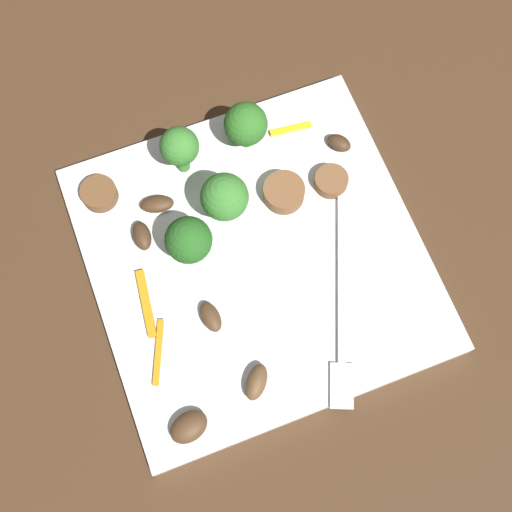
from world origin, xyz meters
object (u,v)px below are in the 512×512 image
(mushroom_0, at_px, (256,382))
(pepper_strip_3, at_px, (146,304))
(mushroom_2, at_px, (189,427))
(broccoli_floret_0, at_px, (225,197))
(mushroom_3, at_px, (157,204))
(plate, at_px, (256,259))
(sausage_slice_2, at_px, (331,181))
(sausage_slice_0, at_px, (284,192))
(sausage_slice_1, at_px, (99,194))
(broccoli_floret_3, at_px, (180,147))
(pepper_strip_0, at_px, (158,352))
(broccoli_floret_1, at_px, (246,125))
(fork, at_px, (341,311))
(broccoli_floret_2, at_px, (189,240))
(mushroom_1, at_px, (339,143))
(mushroom_4, at_px, (211,317))
(mushroom_5, at_px, (142,236))
(pepper_strip_1, at_px, (291,129))

(mushroom_0, distance_m, pepper_strip_3, 0.11)
(mushroom_0, bearing_deg, mushroom_2, -77.57)
(broccoli_floret_0, relative_size, mushroom_3, 1.98)
(plate, relative_size, sausage_slice_2, 9.42)
(mushroom_3, bearing_deg, sausage_slice_0, 74.19)
(sausage_slice_1, bearing_deg, mushroom_2, 2.16)
(broccoli_floret_3, bearing_deg, sausage_slice_0, 51.26)
(sausage_slice_2, xyz_separation_m, pepper_strip_0, (0.08, -0.18, -0.00))
(broccoli_floret_1, distance_m, sausage_slice_1, 0.13)
(fork, relative_size, mushroom_2, 5.70)
(broccoli_floret_2, distance_m, mushroom_1, 0.16)
(sausage_slice_1, xyz_separation_m, mushroom_2, (0.20, 0.01, 0.00))
(mushroom_2, bearing_deg, pepper_strip_3, -179.60)
(broccoli_floret_1, bearing_deg, mushroom_4, -30.81)
(sausage_slice_1, xyz_separation_m, pepper_strip_0, (0.14, 0.00, -0.00))
(broccoli_floret_1, distance_m, mushroom_2, 0.24)
(sausage_slice_2, height_order, mushroom_5, same)
(mushroom_0, xyz_separation_m, pepper_strip_3, (-0.09, -0.06, -0.00))
(sausage_slice_2, distance_m, pepper_strip_0, 0.20)
(fork, distance_m, pepper_strip_1, 0.17)
(sausage_slice_1, bearing_deg, mushroom_4, 21.27)
(mushroom_4, bearing_deg, sausage_slice_2, 118.76)
(mushroom_0, distance_m, mushroom_4, 0.06)
(broccoli_floret_2, relative_size, broccoli_floret_3, 0.97)
(plate, xyz_separation_m, pepper_strip_1, (-0.10, 0.07, 0.01))
(pepper_strip_0, bearing_deg, mushroom_2, 3.59)
(broccoli_floret_3, xyz_separation_m, mushroom_3, (0.03, -0.03, -0.03))
(broccoli_floret_1, bearing_deg, broccoli_floret_0, -34.51)
(mushroom_0, relative_size, pepper_strip_1, 0.78)
(mushroom_1, height_order, mushroom_3, same)
(broccoli_floret_0, xyz_separation_m, broccoli_floret_2, (0.02, -0.04, -0.00))
(plate, height_order, broccoli_floret_0, broccoli_floret_0)
(broccoli_floret_3, distance_m, mushroom_0, 0.20)
(plate, relative_size, mushroom_2, 8.84)
(broccoli_floret_3, relative_size, mushroom_0, 1.87)
(pepper_strip_0, bearing_deg, mushroom_0, 51.80)
(mushroom_0, xyz_separation_m, pepper_strip_1, (-0.19, 0.11, -0.00))
(sausage_slice_0, bearing_deg, mushroom_0, -29.24)
(broccoli_floret_1, height_order, mushroom_2, broccoli_floret_1)
(sausage_slice_0, height_order, pepper_strip_3, sausage_slice_0)
(pepper_strip_0, bearing_deg, fork, 81.85)
(mushroom_5, height_order, pepper_strip_1, mushroom_5)
(plate, xyz_separation_m, mushroom_5, (-0.05, -0.08, 0.01))
(broccoli_floret_2, distance_m, sausage_slice_1, 0.10)
(broccoli_floret_0, distance_m, sausage_slice_2, 0.10)
(broccoli_floret_0, xyz_separation_m, sausage_slice_2, (0.01, 0.09, -0.03))
(pepper_strip_0, relative_size, pepper_strip_3, 0.93)
(broccoli_floret_1, bearing_deg, plate, -16.26)
(mushroom_1, bearing_deg, mushroom_5, -83.58)
(mushroom_0, bearing_deg, plate, 159.25)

